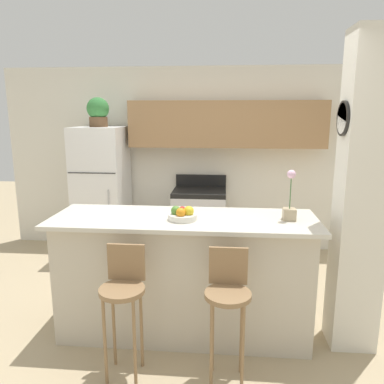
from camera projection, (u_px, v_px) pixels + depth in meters
The scene contains 12 objects.
ground_plane at pixel (184, 331), 3.38m from camera, with size 14.00×14.00×0.00m, color tan.
wall_back at pixel (210, 147), 5.19m from camera, with size 5.60×0.38×2.55m.
pillar_right at pixel (361, 197), 2.96m from camera, with size 0.38×0.32×2.55m.
counter_bar at pixel (184, 275), 3.27m from camera, with size 2.24×0.74×1.07m.
refrigerator at pixel (102, 192), 5.11m from camera, with size 0.65×0.74×1.75m.
stove_range at pixel (200, 222), 5.14m from camera, with size 0.71×0.61×1.07m.
bar_stool_left at pixel (123, 292), 2.72m from camera, with size 0.33×0.33×0.98m.
bar_stool_right at pixel (228, 297), 2.65m from camera, with size 0.33×0.33×0.98m.
potted_plant_on_fridge at pixel (98, 112), 4.88m from camera, with size 0.29×0.29×0.38m.
orchid_vase at pixel (290, 204), 3.05m from camera, with size 0.10×0.10×0.42m.
fruit_bowl at pixel (182, 215), 3.07m from camera, with size 0.24×0.24×0.12m.
trash_bin at pixel (138, 247), 4.95m from camera, with size 0.28×0.28×0.38m.
Camera 1 is at (0.35, -3.02, 1.93)m, focal length 35.00 mm.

